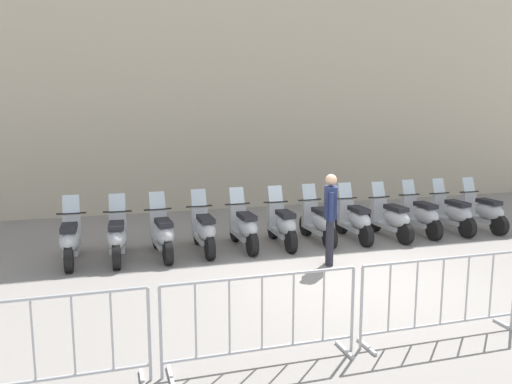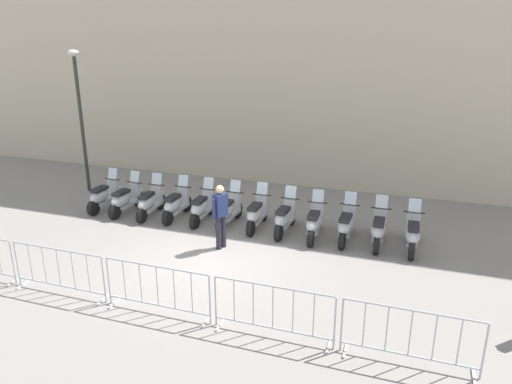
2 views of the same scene
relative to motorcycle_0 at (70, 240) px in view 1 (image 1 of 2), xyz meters
The scene contains 18 objects.
ground_plane 5.28m from the motorcycle_0, 25.32° to the right, with size 120.00×120.00×0.00m, color gray.
building_facade 8.96m from the motorcycle_0, 51.28° to the left, with size 28.00×2.40×10.91m, color beige.
motorcycle_0 is the anchor object (origin of this frame).
motorcycle_1 0.86m from the motorcycle_0, ahead, with size 0.56×1.72×1.24m.
motorcycle_2 1.73m from the motorcycle_0, ahead, with size 0.56×1.73×1.24m.
motorcycle_3 2.58m from the motorcycle_0, ahead, with size 0.56×1.72×1.24m.
motorcycle_4 3.44m from the motorcycle_0, ahead, with size 0.56×1.72×1.24m.
motorcycle_5 4.30m from the motorcycle_0, ahead, with size 0.56×1.72×1.24m.
motorcycle_6 5.16m from the motorcycle_0, ahead, with size 0.56×1.72×1.24m.
motorcycle_7 6.02m from the motorcycle_0, ahead, with size 0.56×1.72×1.24m.
motorcycle_8 6.88m from the motorcycle_0, ahead, with size 0.56×1.73×1.24m.
motorcycle_9 7.74m from the motorcycle_0, ahead, with size 0.56×1.72×1.24m.
motorcycle_10 8.60m from the motorcycle_0, ahead, with size 0.56×1.72×1.24m.
motorcycle_11 9.46m from the motorcycle_0, ahead, with size 0.56×1.72×1.24m.
barrier_segment_0 4.74m from the motorcycle_0, 90.11° to the right, with size 2.32×0.47×1.07m.
barrier_segment_1 5.28m from the motorcycle_0, 63.07° to the right, with size 2.32×0.47×1.07m.
barrier_segment_2 6.69m from the motorcycle_0, 44.30° to the right, with size 2.32×0.47×1.07m.
officer_mid_plaza 4.95m from the motorcycle_0, 16.47° to the right, with size 0.33×0.52×1.73m.
Camera 1 is at (-3.92, -7.64, 2.88)m, focal length 35.30 mm.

